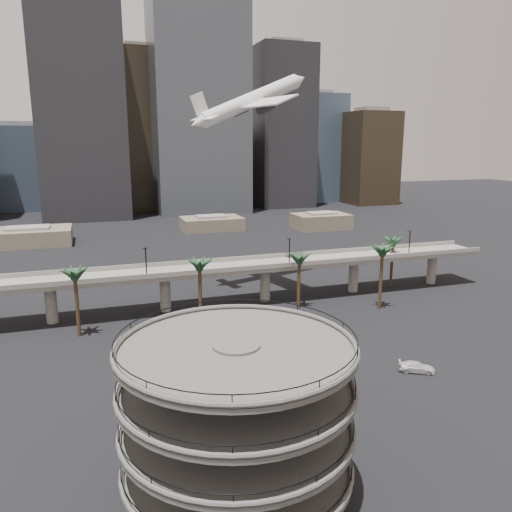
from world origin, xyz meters
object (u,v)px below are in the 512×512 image
object	(u,v)px
parking_ramp	(237,408)
car_a	(274,398)
airborne_jet	(251,101)
car_c	(417,367)
overpass	(217,272)
car_b	(329,356)

from	to	relation	value
parking_ramp	car_a	bearing A→B (deg)	58.60
parking_ramp	airborne_jet	size ratio (longest dim) A/B	0.70
parking_ramp	car_c	distance (m)	39.46
overpass	airborne_jet	world-z (taller)	airborne_jet
parking_ramp	overpass	xyz separation A→B (m)	(13.00, 59.00, -2.50)
overpass	airborne_jet	size ratio (longest dim) A/B	4.10
car_a	parking_ramp	bearing A→B (deg)	157.42
car_b	car_a	bearing A→B (deg)	127.78
airborne_jet	car_c	world-z (taller)	airborne_jet
parking_ramp	airborne_jet	world-z (taller)	airborne_jet
parking_ramp	car_c	bearing A→B (deg)	28.07
parking_ramp	airborne_jet	xyz separation A→B (m)	(24.92, 71.60, 33.66)
overpass	car_a	bearing A→B (deg)	-94.26
car_a	car_c	distance (m)	24.17
airborne_jet	car_c	size ratio (longest dim) A/B	5.94
overpass	car_c	xyz separation A→B (m)	(20.89, -40.92, -6.57)
parking_ramp	car_a	world-z (taller)	parking_ramp
car_a	car_b	bearing A→B (deg)	-44.12
car_a	car_b	xyz separation A→B (m)	(13.30, 10.04, -0.05)
overpass	car_c	bearing A→B (deg)	-62.96
overpass	car_a	world-z (taller)	overpass
overpass	car_a	xyz separation A→B (m)	(-3.19, -42.93, -6.56)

